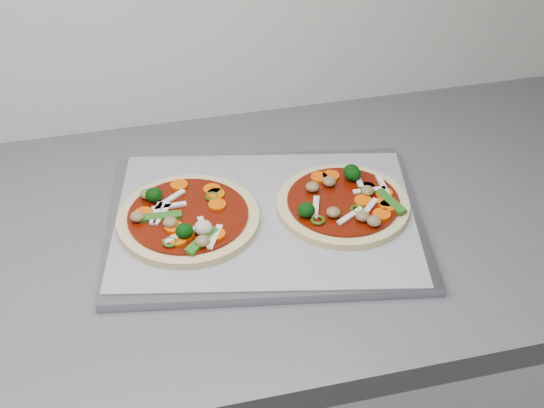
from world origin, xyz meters
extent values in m
cube|color=gray|center=(0.71, 1.29, 0.91)|extent=(0.48, 0.39, 0.01)
cube|color=#929298|center=(0.71, 1.29, 0.92)|extent=(0.47, 0.38, 0.00)
cylinder|color=beige|center=(0.61, 1.30, 0.92)|extent=(0.21, 0.21, 0.01)
cylinder|color=#5F1301|center=(0.61, 1.30, 0.93)|extent=(0.18, 0.18, 0.00)
cube|color=silver|center=(0.56, 1.31, 0.93)|extent=(0.02, 0.05, 0.00)
ellipsoid|color=brown|center=(0.54, 1.31, 0.94)|extent=(0.03, 0.03, 0.01)
torus|color=#26490B|center=(0.57, 1.25, 0.93)|extent=(0.03, 0.03, 0.00)
cube|color=#286617|center=(0.57, 1.30, 0.93)|extent=(0.06, 0.02, 0.00)
cylinder|color=#F45300|center=(0.65, 1.35, 0.93)|extent=(0.03, 0.03, 0.00)
cube|color=silver|center=(0.59, 1.34, 0.93)|extent=(0.04, 0.03, 0.00)
cylinder|color=#F45300|center=(0.65, 1.34, 0.93)|extent=(0.03, 0.03, 0.00)
cylinder|color=#F45300|center=(0.60, 1.37, 0.93)|extent=(0.03, 0.03, 0.00)
ellipsoid|color=brown|center=(0.56, 1.35, 0.94)|extent=(0.03, 0.03, 0.01)
cylinder|color=#F45300|center=(0.65, 1.31, 0.93)|extent=(0.03, 0.03, 0.00)
ellipsoid|color=#073307|center=(0.56, 1.35, 0.94)|extent=(0.03, 0.03, 0.02)
cube|color=silver|center=(0.63, 1.24, 0.93)|extent=(0.03, 0.05, 0.00)
ellipsoid|color=#BFB295|center=(0.62, 1.26, 0.94)|extent=(0.03, 0.03, 0.02)
cylinder|color=#F45300|center=(0.58, 1.28, 0.93)|extent=(0.03, 0.03, 0.00)
torus|color=#26490B|center=(0.64, 1.33, 0.93)|extent=(0.03, 0.03, 0.00)
cylinder|color=#F45300|center=(0.59, 1.26, 0.93)|extent=(0.03, 0.03, 0.00)
ellipsoid|color=brown|center=(0.58, 1.28, 0.94)|extent=(0.03, 0.03, 0.01)
cube|color=silver|center=(0.58, 1.32, 0.93)|extent=(0.05, 0.01, 0.00)
ellipsoid|color=#073307|center=(0.59, 1.26, 0.94)|extent=(0.03, 0.03, 0.02)
cylinder|color=#F45300|center=(0.55, 1.32, 0.93)|extent=(0.03, 0.03, 0.00)
ellipsoid|color=brown|center=(0.61, 1.24, 0.94)|extent=(0.03, 0.03, 0.01)
cube|color=silver|center=(0.62, 1.27, 0.93)|extent=(0.01, 0.05, 0.00)
cylinder|color=#F45300|center=(0.58, 1.25, 0.93)|extent=(0.03, 0.03, 0.00)
cube|color=silver|center=(0.57, 1.31, 0.93)|extent=(0.03, 0.05, 0.00)
cube|color=#286617|center=(0.61, 1.24, 0.93)|extent=(0.05, 0.05, 0.00)
cube|color=silver|center=(0.59, 1.26, 0.93)|extent=(0.05, 0.03, 0.00)
cylinder|color=#F45300|center=(0.64, 1.25, 0.93)|extent=(0.03, 0.03, 0.00)
cylinder|color=beige|center=(0.82, 1.29, 0.92)|extent=(0.21, 0.21, 0.01)
cylinder|color=#5F1301|center=(0.82, 1.29, 0.93)|extent=(0.18, 0.18, 0.00)
ellipsoid|color=#073307|center=(0.85, 1.33, 0.94)|extent=(0.03, 0.03, 0.02)
ellipsoid|color=brown|center=(0.79, 1.32, 0.94)|extent=(0.03, 0.03, 0.01)
cylinder|color=#F45300|center=(0.88, 1.28, 0.93)|extent=(0.03, 0.03, 0.00)
cylinder|color=#F45300|center=(0.86, 1.30, 0.93)|extent=(0.03, 0.03, 0.00)
cylinder|color=#F45300|center=(0.88, 1.25, 0.93)|extent=(0.04, 0.04, 0.00)
cube|color=#286617|center=(0.89, 1.26, 0.93)|extent=(0.03, 0.06, 0.00)
cylinder|color=#F45300|center=(0.85, 1.27, 0.93)|extent=(0.03, 0.03, 0.00)
cylinder|color=#F45300|center=(0.86, 1.30, 0.93)|extent=(0.03, 0.03, 0.00)
ellipsoid|color=brown|center=(0.86, 1.29, 0.94)|extent=(0.03, 0.03, 0.01)
torus|color=#26490B|center=(0.83, 1.26, 0.93)|extent=(0.03, 0.03, 0.00)
ellipsoid|color=brown|center=(0.81, 1.32, 0.94)|extent=(0.03, 0.03, 0.01)
cube|color=silver|center=(0.86, 1.33, 0.93)|extent=(0.01, 0.05, 0.00)
ellipsoid|color=brown|center=(0.80, 1.25, 0.94)|extent=(0.03, 0.03, 0.01)
ellipsoid|color=#073307|center=(0.76, 1.26, 0.94)|extent=(0.03, 0.03, 0.02)
ellipsoid|color=brown|center=(0.85, 1.22, 0.94)|extent=(0.02, 0.02, 0.01)
cylinder|color=#F45300|center=(0.82, 1.34, 0.93)|extent=(0.03, 0.03, 0.00)
cube|color=silver|center=(0.82, 1.25, 0.93)|extent=(0.05, 0.03, 0.00)
cube|color=silver|center=(0.85, 1.26, 0.93)|extent=(0.04, 0.04, 0.00)
torus|color=#26490B|center=(0.77, 1.25, 0.93)|extent=(0.03, 0.03, 0.00)
cylinder|color=#F45300|center=(0.80, 1.34, 0.93)|extent=(0.03, 0.03, 0.00)
cylinder|color=#F45300|center=(0.88, 1.26, 0.93)|extent=(0.03, 0.03, 0.00)
cube|color=silver|center=(0.89, 1.30, 0.93)|extent=(0.01, 0.05, 0.00)
ellipsoid|color=#073307|center=(0.85, 1.34, 0.94)|extent=(0.03, 0.03, 0.02)
ellipsoid|color=brown|center=(0.83, 1.24, 0.94)|extent=(0.03, 0.03, 0.01)
cylinder|color=#F45300|center=(0.86, 1.24, 0.93)|extent=(0.03, 0.03, 0.00)
cube|color=silver|center=(0.78, 1.28, 0.93)|extent=(0.02, 0.05, 0.00)
cube|color=silver|center=(0.87, 1.30, 0.93)|extent=(0.05, 0.01, 0.00)
camera|label=1|loc=(0.53, 0.49, 1.58)|focal=50.00mm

